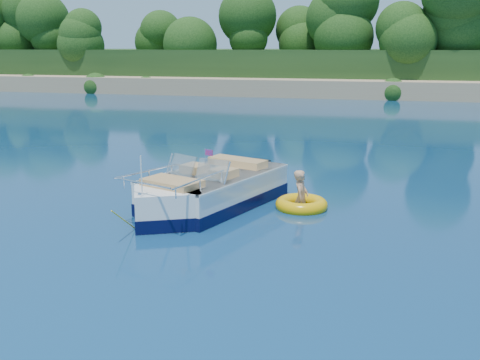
# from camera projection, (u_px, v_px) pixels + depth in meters

# --- Properties ---
(ground) EXTENTS (160.00, 160.00, 0.00)m
(ground) POSITION_uv_depth(u_px,v_px,m) (123.00, 222.00, 13.23)
(ground) COLOR #092345
(ground) RESTS_ON ground
(shoreline) EXTENTS (170.00, 59.00, 6.00)m
(shoreline) POSITION_uv_depth(u_px,v_px,m) (334.00, 72.00, 72.98)
(shoreline) COLOR tan
(shoreline) RESTS_ON ground
(treeline) EXTENTS (150.00, 7.12, 8.19)m
(treeline) POSITION_uv_depth(u_px,v_px,m) (317.00, 33.00, 50.46)
(treeline) COLOR black
(treeline) RESTS_ON ground
(motorboat) EXTENTS (3.51, 5.93, 2.06)m
(motorboat) POSITION_uv_depth(u_px,v_px,m) (206.00, 194.00, 14.25)
(motorboat) COLOR white
(motorboat) RESTS_ON ground
(tow_tube) EXTENTS (1.68, 1.68, 0.37)m
(tow_tube) POSITION_uv_depth(u_px,v_px,m) (301.00, 205.00, 14.33)
(tow_tube) COLOR #E6A808
(tow_tube) RESTS_ON ground
(boy) EXTENTS (0.41, 0.87, 1.69)m
(boy) POSITION_uv_depth(u_px,v_px,m) (301.00, 208.00, 14.38)
(boy) COLOR tan
(boy) RESTS_ON ground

